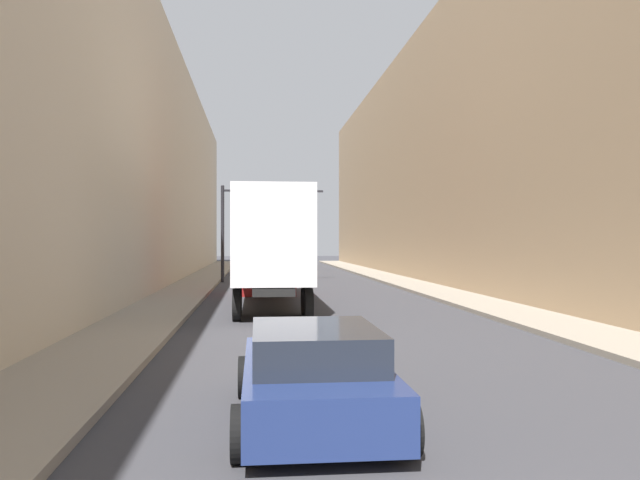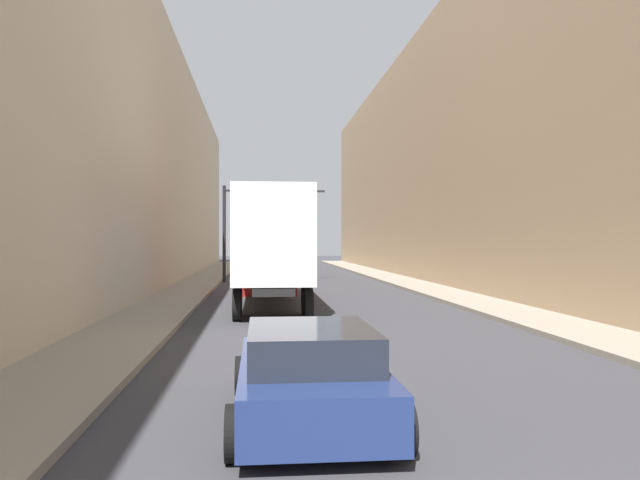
% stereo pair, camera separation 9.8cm
% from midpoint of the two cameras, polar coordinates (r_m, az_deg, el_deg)
% --- Properties ---
extents(sidewalk_right, '(2.36, 80.00, 0.15)m').
position_cam_midpoint_polar(sidewalk_right, '(33.38, 9.07, -4.18)').
color(sidewalk_right, gray).
rests_on(sidewalk_right, ground).
extents(sidewalk_left, '(2.36, 80.00, 0.15)m').
position_cam_midpoint_polar(sidewalk_left, '(32.48, -11.54, -4.29)').
color(sidewalk_left, gray).
rests_on(sidewalk_left, ground).
extents(building_right, '(6.00, 80.00, 15.24)m').
position_cam_midpoint_polar(building_right, '(34.98, 15.78, 8.40)').
color(building_right, tan).
rests_on(building_right, ground).
extents(building_left, '(6.00, 80.00, 13.82)m').
position_cam_midpoint_polar(building_left, '(33.39, -18.76, 7.58)').
color(building_left, beige).
rests_on(building_left, ground).
extents(semi_truck, '(2.51, 12.24, 4.17)m').
position_cam_midpoint_polar(semi_truck, '(23.97, -4.46, -0.46)').
color(semi_truck, silver).
rests_on(semi_truck, ground).
extents(sedan_car, '(2.11, 4.20, 1.31)m').
position_cam_midpoint_polar(sedan_car, '(8.62, -0.62, -12.27)').
color(sedan_car, navy).
rests_on(sedan_car, ground).
extents(traffic_signal_gantry, '(6.13, 0.35, 5.77)m').
position_cam_midpoint_polar(traffic_signal_gantry, '(37.59, -6.08, 2.47)').
color(traffic_signal_gantry, black).
rests_on(traffic_signal_gantry, ground).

